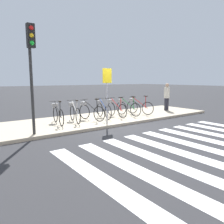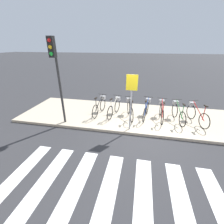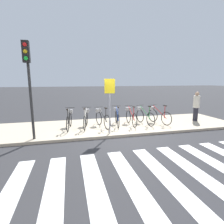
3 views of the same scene
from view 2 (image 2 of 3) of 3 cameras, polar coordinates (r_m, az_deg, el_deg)
The scene contains 11 objects.
ground_plane at distance 6.43m, azimuth 12.11°, elevation -9.12°, with size 120.00×120.00×0.00m, color #2D2D30.
sidewalk at distance 7.87m, azimuth 12.23°, elevation -2.00°, with size 12.75×3.38×0.12m.
parked_bicycle_0 at distance 7.83m, azimuth -4.67°, elevation 2.45°, with size 0.46×1.65×1.02m.
parked_bicycle_1 at distance 7.65m, azimuth 0.96°, elevation 1.96°, with size 0.50×1.64×1.02m.
parked_bicycle_2 at distance 7.51m, azimuth 6.83°, elevation 1.35°, with size 0.57×1.62×1.02m.
parked_bicycle_3 at distance 7.62m, azimuth 12.97°, elevation 1.20°, with size 0.46×1.65×1.02m.
parked_bicycle_4 at distance 7.62m, azimuth 18.37°, elevation 0.54°, with size 0.46×1.66×1.02m.
parked_bicycle_5 at distance 7.74m, azimuth 23.82°, elevation 0.02°, with size 0.47×1.64×1.02m.
parked_bicycle_6 at distance 7.94m, azimuth 29.46°, elevation -0.51°, with size 0.65×1.59×1.02m.
traffic_light at distance 6.63m, azimuth -20.73°, elevation 16.45°, with size 0.24×0.40×3.65m.
sign_post at distance 5.96m, azimuth 7.39°, elevation 6.85°, with size 0.44×0.07×2.34m.
Camera 2 is at (-0.27, -5.38, 3.51)m, focal length 24.00 mm.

